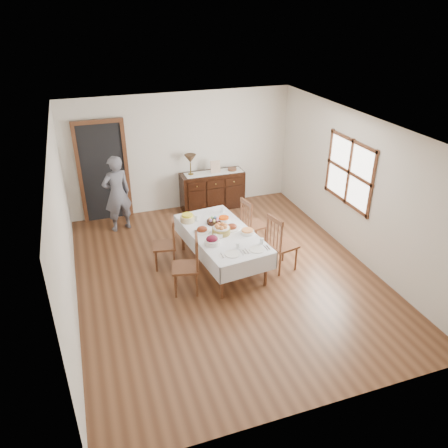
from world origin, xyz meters
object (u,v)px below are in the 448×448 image
object	(u,v)px
chair_right_near	(280,243)
table_lamp	(190,159)
dining_table	(221,236)
sideboard	(212,190)
chair_left_far	(167,242)
chair_left_near	(189,264)
chair_right_far	(252,223)
person	(117,191)

from	to	relation	value
chair_right_near	table_lamp	xyz separation A→B (m)	(-0.82, 2.88, 0.67)
dining_table	sideboard	size ratio (longest dim) A/B	1.50
dining_table	chair_right_near	distance (m)	1.03
chair_left_far	dining_table	bearing A→B (deg)	80.50
chair_left_near	chair_left_far	distance (m)	0.88
chair_left_near	chair_right_near	world-z (taller)	chair_right_near
dining_table	chair_right_far	distance (m)	0.94
chair_right_near	dining_table	bearing A→B (deg)	53.21
dining_table	chair_left_far	bearing A→B (deg)	153.18
chair_left_far	table_lamp	bearing A→B (deg)	164.61
chair_left_far	chair_right_far	distance (m)	1.70
chair_left_near	person	distance (m)	2.73
person	dining_table	bearing A→B (deg)	110.23
chair_right_near	sideboard	xyz separation A→B (m)	(-0.34, 2.85, -0.11)
dining_table	chair_left_near	xyz separation A→B (m)	(-0.74, -0.53, -0.09)
sideboard	person	bearing A→B (deg)	-169.95
chair_right_far	table_lamp	xyz separation A→B (m)	(-0.67, 1.95, 0.71)
chair_left_near	person	size ratio (longest dim) A/B	0.60
chair_right_near	chair_right_far	size ratio (longest dim) A/B	1.08
dining_table	table_lamp	world-z (taller)	table_lamp
chair_right_near	table_lamp	distance (m)	3.07
chair_left_far	chair_right_far	world-z (taller)	chair_right_far
chair_left_near	person	bearing A→B (deg)	-149.79
sideboard	chair_left_far	bearing A→B (deg)	-125.58
chair_right_far	person	bearing A→B (deg)	46.40
chair_left_near	sideboard	distance (m)	3.25
chair_right_far	chair_left_near	bearing A→B (deg)	114.39
chair_left_near	dining_table	bearing A→B (deg)	138.82
chair_right_far	person	world-z (taller)	person
person	table_lamp	bearing A→B (deg)	177.28
chair_left_near	chair_right_near	bearing A→B (deg)	106.85
sideboard	table_lamp	bearing A→B (deg)	176.17
chair_left_near	table_lamp	distance (m)	3.19
chair_left_far	table_lamp	distance (m)	2.48
chair_left_near	chair_right_near	size ratio (longest dim) A/B	0.96
chair_right_near	chair_left_far	bearing A→B (deg)	55.39
chair_left_far	table_lamp	world-z (taller)	table_lamp
chair_left_far	person	world-z (taller)	person
dining_table	chair_right_near	xyz separation A→B (m)	(0.93, -0.42, -0.07)
dining_table	chair_right_near	bearing A→B (deg)	-31.32
dining_table	table_lamp	distance (m)	2.54
sideboard	table_lamp	size ratio (longest dim) A/B	3.10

